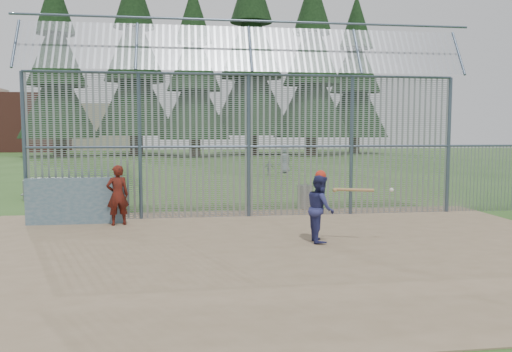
{
  "coord_description": "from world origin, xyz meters",
  "views": [
    {
      "loc": [
        -1.71,
        -10.44,
        2.42
      ],
      "look_at": [
        0.0,
        2.0,
        1.3
      ],
      "focal_mm": 35.0,
      "sensor_mm": 36.0,
      "label": 1
    }
  ],
  "objects": [
    {
      "name": "bleacher",
      "position": [
        -6.03,
        8.33,
        0.41
      ],
      "size": [
        3.0,
        0.95,
        0.72
      ],
      "color": "slate",
      "rests_on": "ground"
    },
    {
      "name": "batting_gear",
      "position": [
        1.35,
        -0.04,
        1.38
      ],
      "size": [
        1.66,
        0.44,
        0.47
      ],
      "color": "red",
      "rests_on": "ground"
    },
    {
      "name": "bg_kid_standing",
      "position": [
        3.89,
        17.95,
        0.78
      ],
      "size": [
        0.9,
        0.76,
        1.56
      ],
      "primitive_type": "imported",
      "rotation": [
        0.0,
        0.0,
        3.56
      ],
      "color": "slate",
      "rests_on": "ground"
    },
    {
      "name": "dugout_wall",
      "position": [
        -4.6,
        2.9,
        0.62
      ],
      "size": [
        2.5,
        0.12,
        1.2
      ],
      "primitive_type": "cube",
      "color": "#38566B",
      "rests_on": "dirt_infield"
    },
    {
      "name": "conifer_row",
      "position": [
        1.93,
        41.51,
        10.83
      ],
      "size": [
        38.48,
        12.26,
        20.2
      ],
      "color": "#332319",
      "rests_on": "ground"
    },
    {
      "name": "backstop_fence",
      "position": [
        1.81,
        3.43,
        2.36
      ],
      "size": [
        20.09,
        0.81,
        5.3
      ],
      "color": "#47566B",
      "rests_on": "ground"
    },
    {
      "name": "bg_kid_seated",
      "position": [
        2.73,
        16.49,
        0.42
      ],
      "size": [
        0.54,
        0.4,
        0.85
      ],
      "primitive_type": "imported",
      "rotation": [
        0.0,
        0.0,
        2.71
      ],
      "color": "slate",
      "rests_on": "ground"
    },
    {
      "name": "distant_buildings",
      "position": [
        -23.18,
        56.49,
        3.6
      ],
      "size": [
        26.5,
        10.5,
        8.0
      ],
      "color": "brown",
      "rests_on": "ground"
    },
    {
      "name": "onlooker",
      "position": [
        -3.5,
        2.6,
        0.8
      ],
      "size": [
        0.65,
        0.53,
        1.55
      ],
      "primitive_type": "imported",
      "rotation": [
        0.0,
        0.0,
        3.47
      ],
      "color": "maroon",
      "rests_on": "dirt_infield"
    },
    {
      "name": "trash_can",
      "position": [
        1.94,
        4.75,
        0.38
      ],
      "size": [
        0.56,
        0.56,
        0.82
      ],
      "color": "#93969B",
      "rests_on": "ground"
    },
    {
      "name": "ground",
      "position": [
        0.0,
        0.0,
        0.0
      ],
      "size": [
        120.0,
        120.0,
        0.0
      ],
      "primitive_type": "plane",
      "color": "#2D511E",
      "rests_on": "ground"
    },
    {
      "name": "batter",
      "position": [
        1.14,
        0.01,
        0.76
      ],
      "size": [
        0.59,
        0.74,
        1.47
      ],
      "primitive_type": "imported",
      "rotation": [
        0.0,
        0.0,
        1.52
      ],
      "color": "navy",
      "rests_on": "dirt_infield"
    },
    {
      "name": "dirt_infield",
      "position": [
        0.0,
        -0.5,
        0.01
      ],
      "size": [
        14.0,
        10.0,
        0.02
      ],
      "primitive_type": "cube",
      "color": "#756047",
      "rests_on": "ground"
    }
  ]
}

